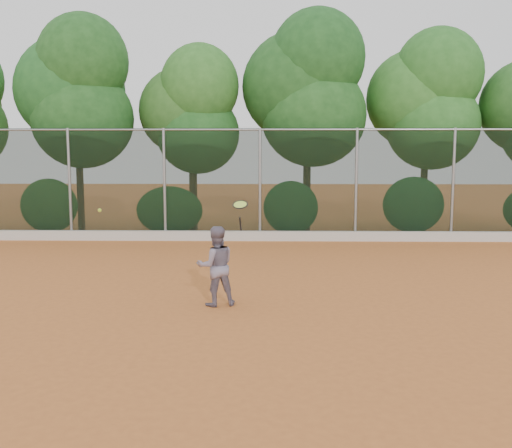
{
  "coord_description": "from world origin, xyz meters",
  "views": [
    {
      "loc": [
        0.25,
        -10.83,
        2.72
      ],
      "look_at": [
        0.0,
        1.0,
        1.25
      ],
      "focal_mm": 40.0,
      "sensor_mm": 36.0,
      "label": 1
    }
  ],
  "objects": [
    {
      "name": "tennis_racket",
      "position": [
        -0.24,
        -0.93,
        1.79
      ],
      "size": [
        0.3,
        0.28,
        0.55
      ],
      "color": "black",
      "rests_on": "ground"
    },
    {
      "name": "ground",
      "position": [
        0.0,
        0.0,
        0.0
      ],
      "size": [
        80.0,
        80.0,
        0.0
      ],
      "primitive_type": "plane",
      "color": "#C0672D",
      "rests_on": "ground"
    },
    {
      "name": "chainlink_fence",
      "position": [
        -0.0,
        7.0,
        1.86
      ],
      "size": [
        24.09,
        0.09,
        3.5
      ],
      "color": "black",
      "rests_on": "ground"
    },
    {
      "name": "tennis_ball_in_flight",
      "position": [
        -2.72,
        -0.9,
        1.72
      ],
      "size": [
        0.07,
        0.07,
        0.07
      ],
      "color": "#AECD2E",
      "rests_on": "ground"
    },
    {
      "name": "foliage_backdrop",
      "position": [
        -0.55,
        8.98,
        4.4
      ],
      "size": [
        23.7,
        3.63,
        7.55
      ],
      "color": "#3D2617",
      "rests_on": "ground"
    },
    {
      "name": "tennis_player",
      "position": [
        -0.68,
        -0.83,
        0.72
      ],
      "size": [
        0.82,
        0.72,
        1.44
      ],
      "primitive_type": "imported",
      "rotation": [
        0.0,
        0.0,
        3.43
      ],
      "color": "slate",
      "rests_on": "ground"
    },
    {
      "name": "concrete_curb",
      "position": [
        0.0,
        6.82,
        0.15
      ],
      "size": [
        24.0,
        0.2,
        0.3
      ],
      "primitive_type": "cube",
      "color": "beige",
      "rests_on": "ground"
    }
  ]
}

